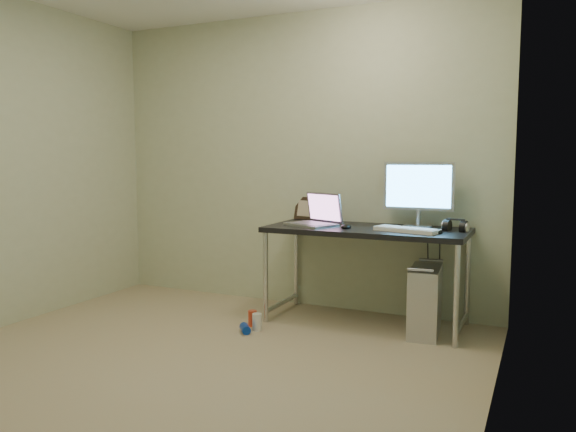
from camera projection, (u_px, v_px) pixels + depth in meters
The scene contains 18 objects.
floor at pixel (180, 371), 3.39m from camera, with size 3.50×3.50×0.00m, color tan.
wall_back at pixel (297, 161), 4.84m from camera, with size 3.50×0.02×2.50m, color beige.
wall_right at pixel (495, 165), 2.53m from camera, with size 0.02×3.50×2.50m, color beige.
desk at pixel (366, 238), 4.30m from camera, with size 1.52×0.66×0.75m.
tower_computer at pixel (425, 301), 4.07m from camera, with size 0.25×0.49×0.52m.
cable_a at pixel (428, 270), 4.40m from camera, with size 0.01×0.01×0.70m, color black.
cable_b at pixel (439, 274), 4.35m from camera, with size 0.01×0.01×0.72m, color black.
can_red at pixel (252, 318), 4.28m from camera, with size 0.07×0.07×0.12m, color red.
can_white at pixel (257, 322), 4.17m from camera, with size 0.07×0.07×0.13m, color white.
can_blue at pixel (245, 329), 4.12m from camera, with size 0.06×0.06×0.12m, color #0C35B0.
laptop at pixel (316, 218), 4.43m from camera, with size 0.46×0.43×0.25m.
monitor at pixel (419, 189), 4.27m from camera, with size 0.53×0.16×0.50m.
keyboard at pixel (407, 230), 4.05m from camera, with size 0.47×0.15×0.03m, color white.
mouse_right at pixel (437, 230), 3.97m from camera, with size 0.08×0.12×0.04m, color black.
mouse_left at pixel (346, 225), 4.25m from camera, with size 0.07×0.12×0.04m, color black.
headphones at pixel (455, 227), 4.08m from camera, with size 0.18×0.11×0.11m.
picture_frame at pixel (307, 208), 4.81m from camera, with size 0.24×0.03×0.19m, color black.
webcam at pixel (324, 210), 4.71m from camera, with size 0.05×0.04×0.13m.
Camera 1 is at (1.96, -2.70, 1.29)m, focal length 35.00 mm.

